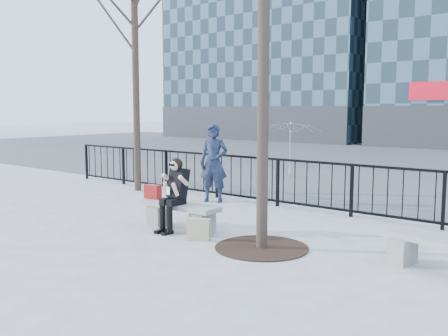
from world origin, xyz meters
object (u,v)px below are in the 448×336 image
Objects in this scene: bench_second at (439,251)px; seated_woman at (174,195)px; bench_main at (180,213)px; standing_man at (214,163)px.

seated_woman reaches higher than bench_second.
seated_woman reaches higher than bench_main.
seated_woman is at bearing -154.95° from bench_second.
bench_main is at bearing -156.98° from bench_second.
standing_man is at bearing 117.28° from bench_main.
seated_woman is 2.98m from standing_man.
bench_second is 4.49m from seated_woman.
bench_main is at bearing -87.28° from standing_man.
bench_second is at bearing 6.73° from bench_main.
bench_main is 4.45m from bench_second.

